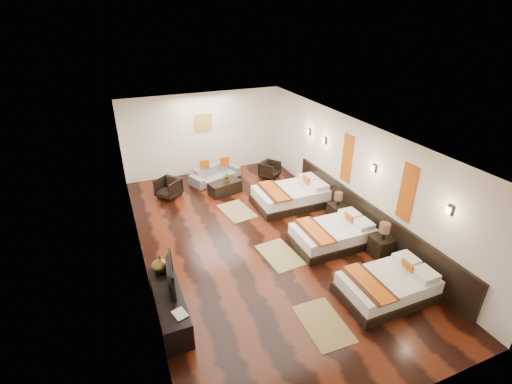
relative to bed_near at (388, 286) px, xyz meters
name	(u,v)px	position (x,y,z in m)	size (l,w,h in m)	color
floor	(257,240)	(-1.69, 2.87, -0.25)	(5.50, 9.50, 0.01)	black
ceiling	(257,134)	(-1.69, 2.87, 2.55)	(5.50, 9.50, 0.01)	white
back_wall	(204,134)	(-1.69, 7.62, 1.15)	(5.50, 0.01, 2.80)	silver
left_wall	(136,213)	(-4.44, 2.87, 1.15)	(0.01, 9.50, 2.80)	silver
right_wall	(353,173)	(1.06, 2.87, 1.15)	(0.01, 9.50, 2.80)	silver
headboard_panel	(366,219)	(1.02, 2.07, 0.20)	(0.08, 6.60, 0.90)	black
bed_near	(388,286)	(0.00, 0.00, 0.00)	(1.91, 1.20, 0.73)	black
bed_mid	(333,234)	(0.00, 2.02, 0.01)	(1.96, 1.23, 0.75)	black
bed_far	(292,196)	(0.00, 4.23, 0.03)	(2.17, 1.36, 0.83)	black
nightstand_a	(382,245)	(0.75, 1.13, 0.07)	(0.46, 0.46, 0.90)	black
nightstand_b	(337,210)	(0.75, 2.97, 0.04)	(0.42, 0.42, 0.83)	black
jute_mat_near	(323,324)	(-1.60, -0.16, -0.24)	(0.75, 1.20, 0.01)	#947F4B
jute_mat_mid	(280,255)	(-1.43, 2.07, -0.24)	(0.75, 1.20, 0.01)	#947F4B
jute_mat_far	(237,211)	(-1.65, 4.46, -0.24)	(0.75, 1.20, 0.01)	#947F4B
tv_console	(170,306)	(-4.19, 1.09, 0.02)	(0.50, 1.80, 0.55)	black
tv	(167,274)	(-4.14, 1.35, 0.57)	(0.93, 0.12, 0.53)	black
book	(175,317)	(-4.19, 0.50, 0.31)	(0.21, 0.28, 0.03)	black
figurine	(160,263)	(-4.19, 1.85, 0.48)	(0.34, 0.34, 0.35)	brown
sofa	(215,174)	(-1.61, 6.72, 0.00)	(1.74, 0.68, 0.51)	gray
armchair_left	(168,188)	(-3.29, 6.13, 0.05)	(0.64, 0.66, 0.60)	black
armchair_right	(270,169)	(0.22, 6.29, 0.03)	(0.59, 0.61, 0.56)	black
coffee_table	(225,188)	(-1.61, 5.67, -0.05)	(1.00, 0.50, 0.40)	black
table_plant	(227,177)	(-1.53, 5.67, 0.30)	(0.27, 0.23, 0.30)	#295E1F
orange_panel_a	(407,193)	(1.04, 0.97, 1.45)	(0.04, 0.40, 1.30)	#D86014
orange_panel_b	(347,158)	(1.04, 3.17, 1.45)	(0.04, 0.40, 1.30)	#D86014
sconce_near	(449,210)	(1.01, -0.13, 1.60)	(0.07, 0.12, 0.18)	black
sconce_mid	(374,168)	(1.01, 2.07, 1.60)	(0.07, 0.12, 0.18)	black
sconce_far	(325,141)	(1.01, 4.27, 1.60)	(0.07, 0.12, 0.18)	black
sconce_lounge	(309,132)	(1.01, 5.17, 1.60)	(0.07, 0.12, 0.18)	black
gold_artwork	(203,123)	(-1.69, 7.60, 1.55)	(0.60, 0.04, 0.60)	#AD873F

